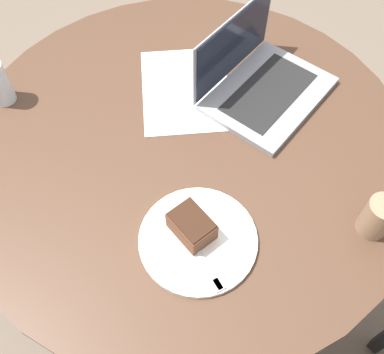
% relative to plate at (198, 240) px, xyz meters
% --- Properties ---
extents(ground_plane, '(12.00, 12.00, 0.00)m').
position_rel_plate_xyz_m(ground_plane, '(-0.28, 0.08, -0.71)').
color(ground_plane, '#6B5B4C').
extents(dining_table, '(1.18, 1.18, 0.70)m').
position_rel_plate_xyz_m(dining_table, '(-0.28, 0.08, -0.12)').
color(dining_table, '#4C3323').
rests_on(dining_table, ground_plane).
extents(paper_document, '(0.38, 0.32, 0.00)m').
position_rel_plate_xyz_m(paper_document, '(-0.44, 0.14, -0.00)').
color(paper_document, white).
rests_on(paper_document, dining_table).
extents(plate, '(0.27, 0.27, 0.01)m').
position_rel_plate_xyz_m(plate, '(0.00, 0.00, 0.00)').
color(plate, silver).
rests_on(plate, dining_table).
extents(cake_slice, '(0.11, 0.10, 0.06)m').
position_rel_plate_xyz_m(cake_slice, '(-0.02, -0.01, 0.03)').
color(cake_slice, brown).
rests_on(cake_slice, plate).
extents(fork, '(0.17, 0.04, 0.00)m').
position_rel_plate_xyz_m(fork, '(0.06, -0.01, 0.01)').
color(fork, silver).
rests_on(fork, plate).
extents(coffee_glass, '(0.07, 0.07, 0.10)m').
position_rel_plate_xyz_m(coffee_glass, '(0.11, 0.38, 0.04)').
color(coffee_glass, '#997556').
rests_on(coffee_glass, dining_table).
extents(laptop, '(0.39, 0.42, 0.21)m').
position_rel_plate_xyz_m(laptop, '(-0.36, 0.33, 0.03)').
color(laptop, gray).
rests_on(laptop, dining_table).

